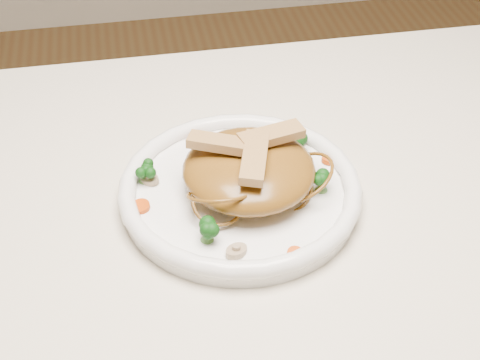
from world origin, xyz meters
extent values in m
cube|color=beige|center=(0.00, 0.00, 0.73)|extent=(1.20, 0.80, 0.04)
cylinder|color=white|center=(-0.01, 0.06, 0.76)|extent=(0.30, 0.30, 0.02)
ellipsoid|color=brown|center=(0.00, 0.06, 0.79)|extent=(0.18, 0.18, 0.05)
cube|color=tan|center=(0.03, 0.08, 0.82)|extent=(0.08, 0.04, 0.01)
cube|color=tan|center=(-0.03, 0.07, 0.82)|extent=(0.07, 0.05, 0.01)
cube|color=tan|center=(0.00, 0.04, 0.82)|extent=(0.05, 0.08, 0.01)
cylinder|color=#C54407|center=(0.05, 0.12, 0.77)|extent=(0.02, 0.02, 0.00)
cylinder|color=#C54407|center=(-0.12, 0.05, 0.77)|extent=(0.02, 0.02, 0.00)
cylinder|color=#C54407|center=(0.10, 0.09, 0.77)|extent=(0.02, 0.02, 0.00)
cylinder|color=#C54407|center=(-0.04, 0.16, 0.77)|extent=(0.03, 0.03, 0.00)
cylinder|color=#C54407|center=(0.03, -0.05, 0.77)|extent=(0.02, 0.02, 0.00)
cylinder|color=tan|center=(-0.03, -0.03, 0.77)|extent=(0.04, 0.04, 0.01)
cylinder|color=tan|center=(0.08, 0.13, 0.77)|extent=(0.03, 0.03, 0.01)
cylinder|color=tan|center=(-0.11, 0.09, 0.77)|extent=(0.03, 0.03, 0.01)
cylinder|color=tan|center=(0.06, 0.14, 0.77)|extent=(0.03, 0.03, 0.01)
camera|label=1|loc=(-0.12, -0.52, 1.27)|focal=52.43mm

